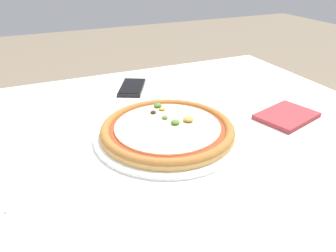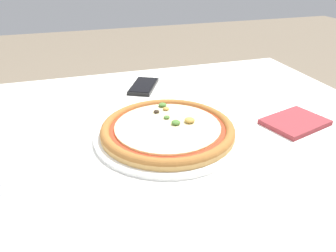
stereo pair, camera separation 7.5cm
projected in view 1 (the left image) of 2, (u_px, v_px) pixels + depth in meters
The scene contains 4 objects.
dining_table at pixel (126, 176), 0.77m from camera, with size 1.41×0.99×0.74m.
pizza_plate at pixel (168, 131), 0.76m from camera, with size 0.34×0.34×0.04m.
cell_phone at pixel (132, 87), 1.03m from camera, with size 0.13×0.16×0.01m.
napkin_folded at pixel (287, 116), 0.85m from camera, with size 0.17×0.15×0.01m.
Camera 1 is at (-0.16, -0.61, 1.12)m, focal length 35.00 mm.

